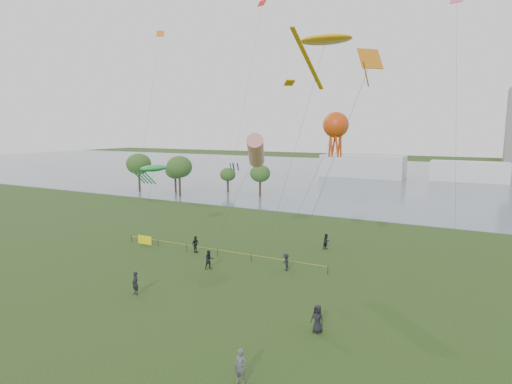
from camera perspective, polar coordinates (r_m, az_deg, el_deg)
The scene contains 19 objects.
ground_plane at distance 30.19m, azimuth -9.35°, elevation -17.79°, with size 400.00×400.00×0.00m, color #1B3210.
lake at distance 123.25m, azimuth 19.96°, elevation 1.82°, with size 400.00×120.00×0.08m, color slate.
pavilion_left at distance 120.31m, azimuth 14.02°, elevation 3.35°, with size 22.00×8.00×6.00m, color silver.
pavilion_right at distance 119.92m, azimuth 26.52°, elevation 2.45°, with size 18.00×7.00×5.00m, color silver.
trees at distance 88.05m, azimuth -9.97°, elevation 3.14°, with size 30.02×12.96×8.06m.
fence at distance 48.77m, azimuth -11.23°, elevation -6.82°, with size 24.07×0.07×1.05m.
kite_flyer at distance 24.15m, azimuth -2.08°, elevation -22.26°, with size 0.70×0.46×1.93m, color #505157.
spectator_a at distance 41.43m, azimuth -6.26°, elevation -8.97°, with size 0.88×0.68×1.81m, color black.
spectator_b at distance 40.89m, azimuth 4.01°, elevation -9.31°, with size 1.05×0.61×1.63m, color black.
spectator_c at distance 46.88m, azimuth -8.09°, elevation -6.92°, with size 1.06×0.44×1.81m, color black.
spectator_d at distance 29.52m, azimuth 8.20°, elevation -16.39°, with size 0.91×0.59×1.87m, color black.
spectator_f at distance 36.54m, azimuth -15.79°, elevation -11.61°, with size 0.69×0.45×1.89m, color black.
spectator_g at distance 48.28m, azimuth 9.38°, elevation -6.54°, with size 0.85×0.66×1.74m, color black.
kite_stingray at distance 41.24m, azimuth 9.16°, elevation 19.33°, with size 6.79×10.02×21.60m.
kite_windsock at distance 43.60m, azimuth -0.04°, elevation 5.50°, with size 7.12×4.98×12.88m.
kite_creature at distance 50.74m, azimuth -13.48°, elevation 3.07°, with size 2.19×6.15×9.13m.
kite_octopus at distance 39.61m, azimuth 10.58°, elevation 8.70°, with size 5.07×7.06×14.78m.
kite_delta at distance 27.28m, azimuth 14.32°, elevation 15.12°, with size 4.26×10.33×18.11m.
small_kites at distance 47.18m, azimuth 2.08°, elevation 22.69°, with size 32.59×9.23×5.16m.
Camera 1 is at (16.60, -21.41, 13.33)m, focal length 30.00 mm.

